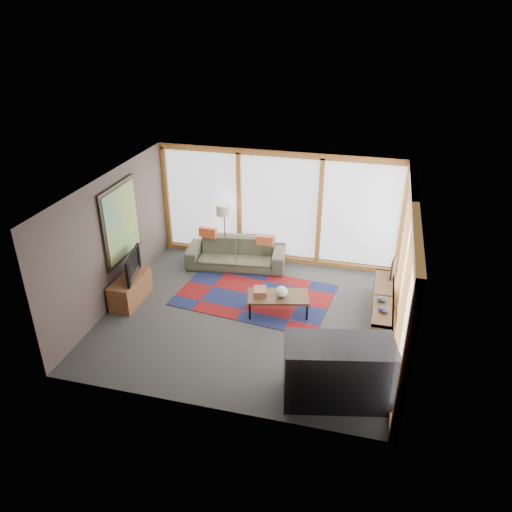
% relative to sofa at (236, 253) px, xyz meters
% --- Properties ---
extents(ground, '(5.50, 5.50, 0.00)m').
position_rel_sofa_xyz_m(ground, '(0.85, -1.89, -0.32)').
color(ground, '#2E2E2B').
rests_on(ground, ground).
extents(room_envelope, '(5.52, 5.02, 2.62)m').
position_rel_sofa_xyz_m(room_envelope, '(1.34, -1.33, 1.22)').
color(room_envelope, '#493A33').
rests_on(room_envelope, ground).
extents(rug, '(3.27, 2.31, 0.01)m').
position_rel_sofa_xyz_m(rug, '(0.73, -1.13, -0.31)').
color(rug, maroon).
rests_on(rug, ground).
extents(sofa, '(2.28, 1.12, 0.64)m').
position_rel_sofa_xyz_m(sofa, '(0.00, 0.00, 0.00)').
color(sofa, '#3A3C2B').
rests_on(sofa, ground).
extents(pillow_left, '(0.42, 0.16, 0.22)m').
position_rel_sofa_xyz_m(pillow_left, '(-0.67, 0.03, 0.43)').
color(pillow_left, '#CA5129').
rests_on(pillow_left, sofa).
extents(pillow_right, '(0.37, 0.14, 0.20)m').
position_rel_sofa_xyz_m(pillow_right, '(0.67, -0.03, 0.42)').
color(pillow_right, '#CA5129').
rests_on(pillow_right, sofa).
extents(floor_lamp, '(0.35, 0.35, 1.40)m').
position_rel_sofa_xyz_m(floor_lamp, '(-0.32, 0.19, 0.38)').
color(floor_lamp, '#312619').
rests_on(floor_lamp, ground).
extents(coffee_table, '(1.26, 0.83, 0.39)m').
position_rel_sofa_xyz_m(coffee_table, '(1.33, -1.64, -0.13)').
color(coffee_table, '#361F0F').
rests_on(coffee_table, ground).
extents(book_stack, '(0.30, 0.35, 0.10)m').
position_rel_sofa_xyz_m(book_stack, '(0.97, -1.65, 0.12)').
color(book_stack, brown).
rests_on(book_stack, coffee_table).
extents(vase, '(0.26, 0.26, 0.21)m').
position_rel_sofa_xyz_m(vase, '(1.39, -1.65, 0.17)').
color(vase, beige).
rests_on(vase, coffee_table).
extents(bookshelf, '(0.37, 2.04, 0.51)m').
position_rel_sofa_xyz_m(bookshelf, '(3.28, -1.34, -0.07)').
color(bookshelf, '#361F0F').
rests_on(bookshelf, ground).
extents(bowl_a, '(0.22, 0.22, 0.09)m').
position_rel_sofa_xyz_m(bowl_a, '(3.28, -1.90, 0.24)').
color(bowl_a, black).
rests_on(bowl_a, bookshelf).
extents(bowl_b, '(0.21, 0.21, 0.09)m').
position_rel_sofa_xyz_m(bowl_b, '(3.25, -1.55, 0.23)').
color(bowl_b, black).
rests_on(bowl_b, bookshelf).
extents(shelf_picture, '(0.11, 0.32, 0.42)m').
position_rel_sofa_xyz_m(shelf_picture, '(3.41, -0.59, 0.40)').
color(shelf_picture, black).
rests_on(shelf_picture, bookshelf).
extents(tv_console, '(0.44, 1.06, 0.53)m').
position_rel_sofa_xyz_m(tv_console, '(-1.62, -1.96, -0.05)').
color(tv_console, brown).
rests_on(tv_console, ground).
extents(television, '(0.32, 0.93, 0.53)m').
position_rel_sofa_xyz_m(television, '(-1.62, -1.92, 0.48)').
color(television, black).
rests_on(television, tv_console).
extents(bar_counter, '(1.73, 1.08, 1.02)m').
position_rel_sofa_xyz_m(bar_counter, '(2.68, -3.71, 0.19)').
color(bar_counter, black).
rests_on(bar_counter, ground).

